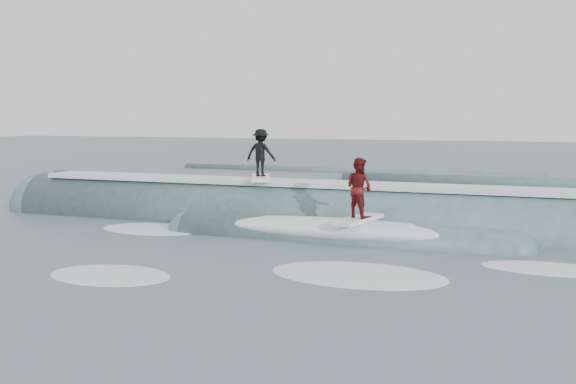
% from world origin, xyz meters
% --- Properties ---
extents(ground, '(160.00, 160.00, 0.00)m').
position_xyz_m(ground, '(0.00, 0.00, 0.00)').
color(ground, '#425A61').
rests_on(ground, ground).
extents(breaking_wave, '(21.89, 4.05, 2.54)m').
position_xyz_m(breaking_wave, '(0.22, 3.16, 0.04)').
color(breaking_wave, '#36515B').
rests_on(breaking_wave, ground).
extents(surfer_black, '(1.27, 2.06, 1.57)m').
position_xyz_m(surfer_black, '(-1.28, 3.43, 2.08)').
color(surfer_black, white).
rests_on(surfer_black, ground).
extents(surfer_red, '(0.98, 2.07, 1.68)m').
position_xyz_m(surfer_red, '(2.43, 1.23, 1.33)').
color(surfer_red, white).
rests_on(surfer_red, ground).
extents(whitewater, '(13.46, 6.87, 0.10)m').
position_xyz_m(whitewater, '(1.19, -1.20, 0.00)').
color(whitewater, silver).
rests_on(whitewater, ground).
extents(far_swells, '(37.58, 8.65, 0.80)m').
position_xyz_m(far_swells, '(0.41, 17.65, 0.00)').
color(far_swells, '#36515B').
rests_on(far_swells, ground).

